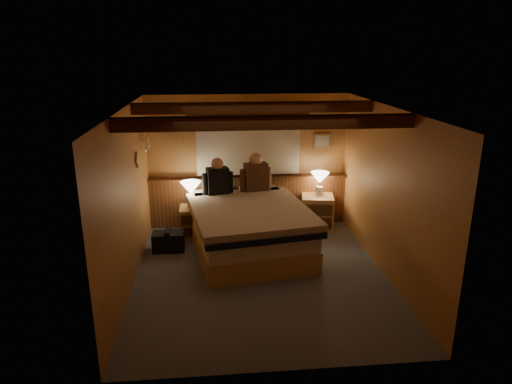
{
  "coord_description": "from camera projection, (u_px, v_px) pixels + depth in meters",
  "views": [
    {
      "loc": [
        -0.64,
        -5.95,
        3.13
      ],
      "look_at": [
        -0.02,
        0.4,
        1.14
      ],
      "focal_mm": 32.0,
      "sensor_mm": 36.0,
      "label": 1
    }
  ],
  "objects": [
    {
      "name": "wall_left",
      "position": [
        127.0,
        200.0,
        6.12
      ],
      "size": [
        0.0,
        4.2,
        4.2
      ],
      "primitive_type": "plane",
      "rotation": [
        1.57,
        0.0,
        1.57
      ],
      "color": "#CA8648",
      "rests_on": "floor"
    },
    {
      "name": "curtain_window",
      "position": [
        248.0,
        144.0,
        8.12
      ],
      "size": [
        2.18,
        0.09,
        1.11
      ],
      "color": "#432210",
      "rests_on": "wall_back"
    },
    {
      "name": "lamp_left",
      "position": [
        191.0,
        189.0,
        7.76
      ],
      "size": [
        0.35,
        0.35,
        0.46
      ],
      "color": "silver",
      "rests_on": "nightstand_left"
    },
    {
      "name": "nightstand_left",
      "position": [
        195.0,
        222.0,
        7.93
      ],
      "size": [
        0.5,
        0.45,
        0.54
      ],
      "rotation": [
        0.0,
        0.0,
        -0.01
      ],
      "color": "tan",
      "rests_on": "floor"
    },
    {
      "name": "bed",
      "position": [
        248.0,
        228.0,
        7.32
      ],
      "size": [
        2.07,
        2.52,
        0.78
      ],
      "rotation": [
        0.0,
        0.0,
        0.16
      ],
      "color": "tan",
      "rests_on": "floor"
    },
    {
      "name": "floor",
      "position": [
        260.0,
        275.0,
        6.65
      ],
      "size": [
        4.2,
        4.2,
        0.0
      ],
      "primitive_type": "plane",
      "color": "#4D535B",
      "rests_on": "ground"
    },
    {
      "name": "wall_right",
      "position": [
        387.0,
        193.0,
        6.46
      ],
      "size": [
        0.0,
        4.2,
        4.2
      ],
      "primitive_type": "plane",
      "rotation": [
        1.57,
        0.0,
        -1.57
      ],
      "color": "#CA8648",
      "rests_on": "floor"
    },
    {
      "name": "ceiling",
      "position": [
        261.0,
        109.0,
        5.93
      ],
      "size": [
        4.2,
        4.2,
        0.0
      ],
      "primitive_type": "plane",
      "rotation": [
        3.14,
        0.0,
        0.0
      ],
      "color": "tan",
      "rests_on": "wall_back"
    },
    {
      "name": "wainscot",
      "position": [
        249.0,
        200.0,
        8.44
      ],
      "size": [
        3.6,
        0.23,
        0.94
      ],
      "color": "brown",
      "rests_on": "wall_back"
    },
    {
      "name": "coat_rail",
      "position": [
        146.0,
        143.0,
        7.49
      ],
      "size": [
        0.05,
        0.55,
        0.24
      ],
      "color": "white",
      "rests_on": "wall_left"
    },
    {
      "name": "person_left",
      "position": [
        218.0,
        179.0,
        7.76
      ],
      "size": [
        0.53,
        0.29,
        0.65
      ],
      "rotation": [
        0.0,
        0.0,
        0.23
      ],
      "color": "black",
      "rests_on": "bed"
    },
    {
      "name": "duffel_bag",
      "position": [
        168.0,
        241.0,
        7.41
      ],
      "size": [
        0.51,
        0.31,
        0.37
      ],
      "rotation": [
        0.0,
        0.0,
        0.01
      ],
      "color": "black",
      "rests_on": "floor"
    },
    {
      "name": "framed_print",
      "position": [
        322.0,
        141.0,
        8.28
      ],
      "size": [
        0.3,
        0.04,
        0.25
      ],
      "color": "tan",
      "rests_on": "wall_back"
    },
    {
      "name": "person_right",
      "position": [
        256.0,
        175.0,
        7.94
      ],
      "size": [
        0.56,
        0.3,
        0.7
      ],
      "rotation": [
        0.0,
        0.0,
        0.21
      ],
      "color": "#452B1B",
      "rests_on": "bed"
    },
    {
      "name": "wall_back",
      "position": [
        248.0,
        161.0,
        8.28
      ],
      "size": [
        3.6,
        0.0,
        3.6
      ],
      "primitive_type": "plane",
      "rotation": [
        1.57,
        0.0,
        0.0
      ],
      "color": "#CA8648",
      "rests_on": "floor"
    },
    {
      "name": "lamp_right",
      "position": [
        320.0,
        179.0,
        8.18
      ],
      "size": [
        0.33,
        0.33,
        0.43
      ],
      "color": "silver",
      "rests_on": "nightstand_right"
    },
    {
      "name": "nightstand_right",
      "position": [
        317.0,
        212.0,
        8.31
      ],
      "size": [
        0.64,
        0.59,
        0.62
      ],
      "rotation": [
        0.0,
        0.0,
        -0.17
      ],
      "color": "tan",
      "rests_on": "floor"
    },
    {
      "name": "ceiling_beams",
      "position": [
        260.0,
        114.0,
        6.1
      ],
      "size": [
        3.6,
        1.65,
        0.16
      ],
      "color": "#432210",
      "rests_on": "ceiling"
    },
    {
      "name": "wall_front",
      "position": [
        284.0,
        264.0,
        4.29
      ],
      "size": [
        3.6,
        0.0,
        3.6
      ],
      "primitive_type": "plane",
      "rotation": [
        -1.57,
        0.0,
        0.0
      ],
      "color": "#CA8648",
      "rests_on": "floor"
    }
  ]
}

